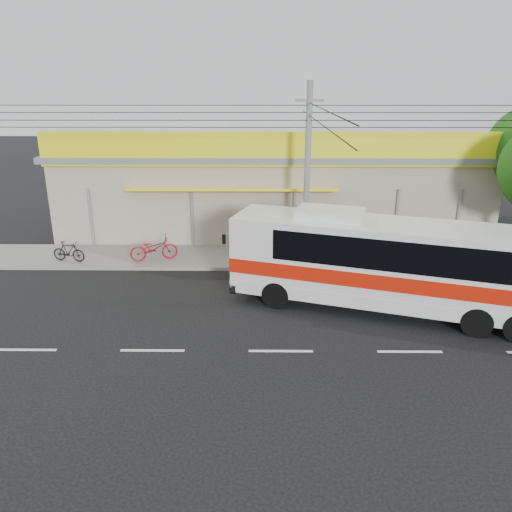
% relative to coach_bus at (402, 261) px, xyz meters
% --- Properties ---
extents(ground, '(120.00, 120.00, 0.00)m').
position_rel_coach_bus_xyz_m(ground, '(-4.34, -0.39, -1.94)').
color(ground, black).
rests_on(ground, ground).
extents(sidewalk, '(30.00, 3.20, 0.15)m').
position_rel_coach_bus_xyz_m(sidewalk, '(-4.34, 5.61, -1.86)').
color(sidewalk, slate).
rests_on(sidewalk, ground).
extents(lane_markings, '(50.00, 0.12, 0.01)m').
position_rel_coach_bus_xyz_m(lane_markings, '(-4.34, -2.89, -1.94)').
color(lane_markings, silver).
rests_on(lane_markings, ground).
extents(storefront_building, '(22.60, 9.20, 5.70)m').
position_rel_coach_bus_xyz_m(storefront_building, '(-4.35, 11.15, 0.36)').
color(storefront_building, gray).
rests_on(storefront_building, ground).
extents(coach_bus, '(11.94, 5.99, 3.62)m').
position_rel_coach_bus_xyz_m(coach_bus, '(0.00, 0.00, 0.00)').
color(coach_bus, silver).
rests_on(coach_bus, ground).
extents(motorbike_red, '(2.27, 1.32, 1.13)m').
position_rel_coach_bus_xyz_m(motorbike_red, '(-9.85, 4.96, -1.22)').
color(motorbike_red, maroon).
rests_on(motorbike_red, sidewalk).
extents(motorbike_dark, '(1.61, 0.73, 0.93)m').
position_rel_coach_bus_xyz_m(motorbike_dark, '(-13.69, 4.76, -1.32)').
color(motorbike_dark, black).
rests_on(motorbike_dark, sidewalk).
extents(utility_pole, '(34.00, 14.00, 7.96)m').
position_rel_coach_bus_xyz_m(utility_pole, '(-2.98, 5.01, 4.63)').
color(utility_pole, slate).
rests_on(utility_pole, ground).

